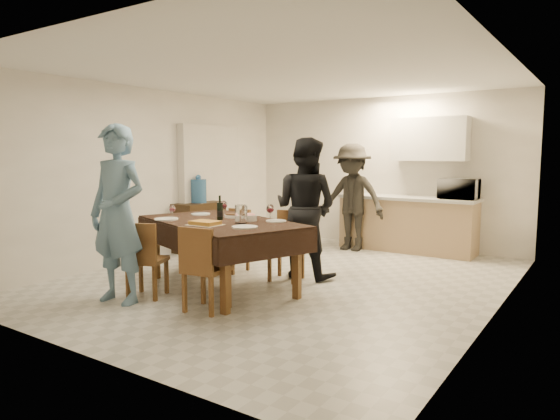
{
  "coord_description": "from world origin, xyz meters",
  "views": [
    {
      "loc": [
        3.42,
        -5.33,
        1.62
      ],
      "look_at": [
        0.05,
        -0.3,
        0.93
      ],
      "focal_mm": 32.0,
      "sensor_mm": 36.0,
      "label": 1
    }
  ],
  "objects_px": {
    "water_jug": "(199,191)",
    "person_near": "(118,214)",
    "dining_table": "(221,224)",
    "console": "(199,227)",
    "savoury_tart": "(205,223)",
    "microwave": "(459,189)",
    "water_pitcher": "(241,214)",
    "person_far": "(305,208)",
    "wine_bottle": "(220,208)",
    "person_kitchen": "(352,197)"
  },
  "relations": [
    {
      "from": "savoury_tart",
      "to": "water_jug",
      "type": "bearing_deg",
      "value": 134.51
    },
    {
      "from": "wine_bottle",
      "to": "person_near",
      "type": "relative_size",
      "value": 0.15
    },
    {
      "from": "water_jug",
      "to": "person_kitchen",
      "type": "xyz_separation_m",
      "value": [
        2.08,
        1.47,
        -0.11
      ]
    },
    {
      "from": "water_jug",
      "to": "person_near",
      "type": "bearing_deg",
      "value": -64.12
    },
    {
      "from": "dining_table",
      "to": "console",
      "type": "bearing_deg",
      "value": 159.24
    },
    {
      "from": "console",
      "to": "person_kitchen",
      "type": "height_order",
      "value": "person_kitchen"
    },
    {
      "from": "wine_bottle",
      "to": "person_far",
      "type": "xyz_separation_m",
      "value": [
        0.6,
        1.0,
        -0.06
      ]
    },
    {
      "from": "water_jug",
      "to": "microwave",
      "type": "distance_m",
      "value": 4.17
    },
    {
      "from": "console",
      "to": "savoury_tart",
      "type": "xyz_separation_m",
      "value": [
        1.93,
        -1.96,
        0.44
      ]
    },
    {
      "from": "person_near",
      "to": "person_far",
      "type": "relative_size",
      "value": 1.06
    },
    {
      "from": "console",
      "to": "person_near",
      "type": "bearing_deg",
      "value": -64.12
    },
    {
      "from": "water_jug",
      "to": "person_far",
      "type": "height_order",
      "value": "person_far"
    },
    {
      "from": "dining_table",
      "to": "microwave",
      "type": "distance_m",
      "value": 3.98
    },
    {
      "from": "water_jug",
      "to": "water_pitcher",
      "type": "height_order",
      "value": "water_jug"
    },
    {
      "from": "wine_bottle",
      "to": "microwave",
      "type": "distance_m",
      "value": 3.95
    },
    {
      "from": "person_far",
      "to": "wine_bottle",
      "type": "bearing_deg",
      "value": 58.2
    },
    {
      "from": "dining_table",
      "to": "savoury_tart",
      "type": "xyz_separation_m",
      "value": [
        0.1,
        -0.38,
        0.06
      ]
    },
    {
      "from": "console",
      "to": "water_pitcher",
      "type": "xyz_separation_m",
      "value": [
        2.18,
        -1.63,
        0.52
      ]
    },
    {
      "from": "water_jug",
      "to": "person_kitchen",
      "type": "distance_m",
      "value": 2.55
    },
    {
      "from": "wine_bottle",
      "to": "water_pitcher",
      "type": "distance_m",
      "value": 0.41
    },
    {
      "from": "savoury_tart",
      "to": "person_far",
      "type": "relative_size",
      "value": 0.2
    },
    {
      "from": "wine_bottle",
      "to": "person_kitchen",
      "type": "height_order",
      "value": "person_kitchen"
    },
    {
      "from": "water_pitcher",
      "to": "person_kitchen",
      "type": "height_order",
      "value": "person_kitchen"
    },
    {
      "from": "dining_table",
      "to": "water_jug",
      "type": "distance_m",
      "value": 2.42
    },
    {
      "from": "person_far",
      "to": "person_kitchen",
      "type": "bearing_deg",
      "value": -82.44
    },
    {
      "from": "dining_table",
      "to": "console",
      "type": "relative_size",
      "value": 2.74
    },
    {
      "from": "savoury_tart",
      "to": "person_near",
      "type": "height_order",
      "value": "person_near"
    },
    {
      "from": "console",
      "to": "person_far",
      "type": "height_order",
      "value": "person_far"
    },
    {
      "from": "savoury_tart",
      "to": "microwave",
      "type": "height_order",
      "value": "microwave"
    },
    {
      "from": "person_near",
      "to": "person_kitchen",
      "type": "distance_m",
      "value": 4.18
    },
    {
      "from": "savoury_tart",
      "to": "water_pitcher",
      "type": "bearing_deg",
      "value": 52.85
    },
    {
      "from": "person_kitchen",
      "to": "person_near",
      "type": "bearing_deg",
      "value": -101.09
    },
    {
      "from": "water_pitcher",
      "to": "dining_table",
      "type": "bearing_deg",
      "value": 171.87
    },
    {
      "from": "person_near",
      "to": "person_kitchen",
      "type": "xyz_separation_m",
      "value": [
        0.8,
        4.1,
        -0.08
      ]
    },
    {
      "from": "water_pitcher",
      "to": "microwave",
      "type": "bearing_deg",
      "value": 66.78
    },
    {
      "from": "water_jug",
      "to": "person_far",
      "type": "bearing_deg",
      "value": -12.55
    },
    {
      "from": "dining_table",
      "to": "wine_bottle",
      "type": "height_order",
      "value": "wine_bottle"
    },
    {
      "from": "dining_table",
      "to": "savoury_tart",
      "type": "relative_size",
      "value": 6.53
    },
    {
      "from": "dining_table",
      "to": "savoury_tart",
      "type": "distance_m",
      "value": 0.4
    },
    {
      "from": "console",
      "to": "microwave",
      "type": "height_order",
      "value": "microwave"
    },
    {
      "from": "person_kitchen",
      "to": "wine_bottle",
      "type": "bearing_deg",
      "value": -95.79
    },
    {
      "from": "microwave",
      "to": "wine_bottle",
      "type": "bearing_deg",
      "value": 60.87
    },
    {
      "from": "water_pitcher",
      "to": "microwave",
      "type": "relative_size",
      "value": 0.37
    },
    {
      "from": "savoury_tart",
      "to": "person_kitchen",
      "type": "bearing_deg",
      "value": 87.43
    },
    {
      "from": "console",
      "to": "water_jug",
      "type": "distance_m",
      "value": 0.6
    },
    {
      "from": "dining_table",
      "to": "person_near",
      "type": "relative_size",
      "value": 1.24
    },
    {
      "from": "water_pitcher",
      "to": "person_kitchen",
      "type": "distance_m",
      "value": 3.11
    },
    {
      "from": "water_jug",
      "to": "savoury_tart",
      "type": "bearing_deg",
      "value": -45.49
    },
    {
      "from": "dining_table",
      "to": "savoury_tart",
      "type": "bearing_deg",
      "value": -55.16
    },
    {
      "from": "person_kitchen",
      "to": "water_pitcher",
      "type": "bearing_deg",
      "value": -88.24
    }
  ]
}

